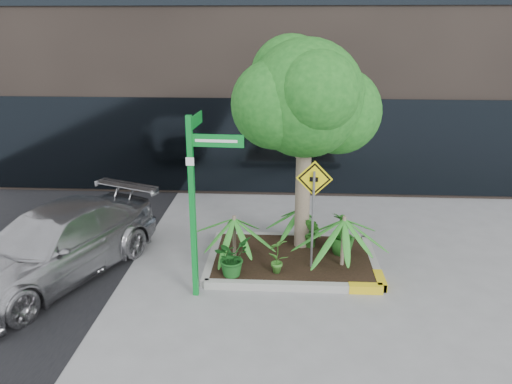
# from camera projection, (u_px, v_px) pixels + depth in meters

# --- Properties ---
(ground) EXTENTS (80.00, 80.00, 0.00)m
(ground) POSITION_uv_depth(u_px,v_px,m) (282.00, 269.00, 9.75)
(ground) COLOR gray
(ground) RESTS_ON ground
(planter) EXTENTS (3.35, 2.36, 0.15)m
(planter) POSITION_uv_depth(u_px,v_px,m) (294.00, 259.00, 9.97)
(planter) COLOR #9E9E99
(planter) RESTS_ON ground
(tree) EXTENTS (2.93, 2.60, 4.39)m
(tree) POSITION_uv_depth(u_px,v_px,m) (306.00, 98.00, 9.51)
(tree) COLOR gray
(tree) RESTS_ON ground
(palm_front) EXTENTS (1.12, 1.12, 1.25)m
(palm_front) POSITION_uv_depth(u_px,v_px,m) (344.00, 220.00, 9.32)
(palm_front) COLOR gray
(palm_front) RESTS_ON ground
(palm_left) EXTENTS (1.01, 1.01, 1.12)m
(palm_left) POSITION_uv_depth(u_px,v_px,m) (234.00, 219.00, 9.62)
(palm_left) COLOR gray
(palm_left) RESTS_ON ground
(palm_back) EXTENTS (0.80, 0.80, 0.89)m
(palm_back) POSITION_uv_depth(u_px,v_px,m) (300.00, 209.00, 10.61)
(palm_back) COLOR gray
(palm_back) RESTS_ON ground
(parked_car) EXTENTS (3.46, 4.88, 1.31)m
(parked_car) POSITION_uv_depth(u_px,v_px,m) (53.00, 245.00, 9.25)
(parked_car) COLOR #A5A4A9
(parked_car) RESTS_ON ground
(shrub_a) EXTENTS (0.89, 0.89, 0.72)m
(shrub_a) POSITION_uv_depth(u_px,v_px,m) (232.00, 257.00, 9.12)
(shrub_a) COLOR #164F19
(shrub_a) RESTS_ON planter
(shrub_b) EXTENTS (0.69, 0.69, 0.87)m
(shrub_b) POSITION_uv_depth(u_px,v_px,m) (342.00, 233.00, 9.96)
(shrub_b) COLOR #24651E
(shrub_b) RESTS_ON planter
(shrub_c) EXTENTS (0.51, 0.51, 0.70)m
(shrub_c) POSITION_uv_depth(u_px,v_px,m) (277.00, 255.00, 9.21)
(shrub_c) COLOR #337022
(shrub_c) RESTS_ON planter
(shrub_d) EXTENTS (0.50, 0.50, 0.66)m
(shrub_d) POSITION_uv_depth(u_px,v_px,m) (312.00, 233.00, 10.27)
(shrub_d) COLOR #265F1B
(shrub_d) RESTS_ON planter
(street_sign_post) EXTENTS (0.95, 0.95, 3.19)m
(street_sign_post) POSITION_uv_depth(u_px,v_px,m) (196.00, 188.00, 8.27)
(street_sign_post) COLOR #0C8C2C
(street_sign_post) RESTS_ON ground
(cattle_sign) EXTENTS (0.65, 0.23, 2.12)m
(cattle_sign) POSITION_uv_depth(u_px,v_px,m) (314.00, 198.00, 8.98)
(cattle_sign) COLOR slate
(cattle_sign) RESTS_ON ground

